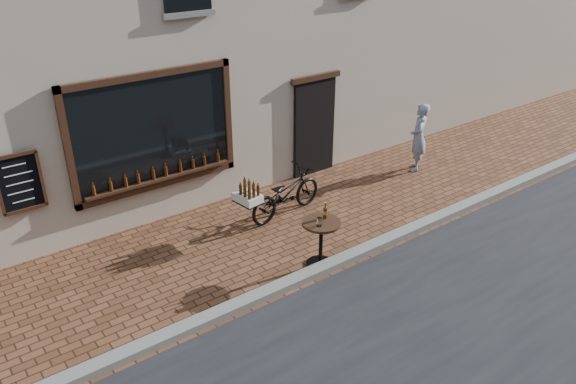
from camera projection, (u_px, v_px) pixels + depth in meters
ground at (352, 267)px, 9.65m from camera, size 90.00×90.00×0.00m
kerb at (345, 259)px, 9.77m from camera, size 90.00×0.25×0.12m
cargo_bicycle at (284, 193)px, 11.09m from camera, size 2.11×0.86×1.00m
bistro_table at (321, 234)px, 9.44m from camera, size 0.66×0.66×1.14m
pedestrian at (419, 137)px, 12.95m from camera, size 0.69×0.67×1.60m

